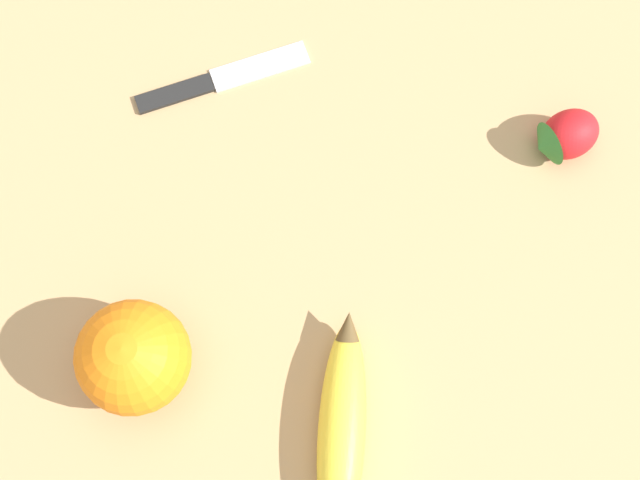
# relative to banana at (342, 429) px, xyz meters

# --- Properties ---
(ground_plane) EXTENTS (3.00, 3.00, 0.00)m
(ground_plane) POSITION_rel_banana_xyz_m (0.14, -0.14, -0.02)
(ground_plane) COLOR tan
(banana) EXTENTS (0.12, 0.16, 0.04)m
(banana) POSITION_rel_banana_xyz_m (0.00, 0.00, 0.00)
(banana) COLOR yellow
(banana) RESTS_ON ground_plane
(orange) EXTENTS (0.09, 0.09, 0.09)m
(orange) POSITION_rel_banana_xyz_m (0.15, 0.05, 0.03)
(orange) COLOR orange
(orange) RESTS_ON ground_plane
(strawberry) EXTENTS (0.06, 0.07, 0.04)m
(strawberry) POSITION_rel_banana_xyz_m (-0.00, -0.30, 0.00)
(strawberry) COLOR red
(strawberry) RESTS_ON ground_plane
(paring_knife) EXTENTS (0.10, 0.14, 0.01)m
(paring_knife) POSITION_rel_banana_xyz_m (0.26, -0.17, -0.01)
(paring_knife) COLOR silver
(paring_knife) RESTS_ON ground_plane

